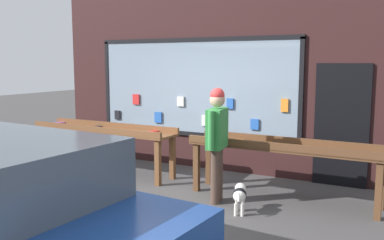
{
  "coord_description": "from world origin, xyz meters",
  "views": [
    {
      "loc": [
        3.5,
        -5.25,
        2.12
      ],
      "look_at": [
        0.27,
        0.88,
        1.18
      ],
      "focal_mm": 40.0,
      "sensor_mm": 36.0,
      "label": 1
    }
  ],
  "objects_px": {
    "small_dog": "(240,195)",
    "display_table_right": "(283,151)",
    "display_table_left": "(104,133)",
    "person_browsing": "(217,135)"
  },
  "relations": [
    {
      "from": "person_browsing",
      "to": "small_dog",
      "type": "distance_m",
      "value": 0.94
    },
    {
      "from": "display_table_left",
      "to": "display_table_right",
      "type": "relative_size",
      "value": 1.0
    },
    {
      "from": "display_table_right",
      "to": "small_dog",
      "type": "height_order",
      "value": "display_table_right"
    },
    {
      "from": "display_table_left",
      "to": "display_table_right",
      "type": "bearing_deg",
      "value": -0.0
    },
    {
      "from": "small_dog",
      "to": "display_table_left",
      "type": "bearing_deg",
      "value": 56.74
    },
    {
      "from": "small_dog",
      "to": "display_table_right",
      "type": "bearing_deg",
      "value": -41.21
    },
    {
      "from": "display_table_left",
      "to": "person_browsing",
      "type": "bearing_deg",
      "value": -12.42
    },
    {
      "from": "display_table_right",
      "to": "person_browsing",
      "type": "height_order",
      "value": "person_browsing"
    },
    {
      "from": "person_browsing",
      "to": "small_dog",
      "type": "bearing_deg",
      "value": -127.35
    },
    {
      "from": "display_table_right",
      "to": "small_dog",
      "type": "relative_size",
      "value": 5.74
    }
  ]
}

